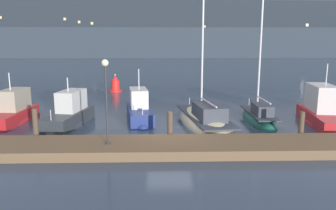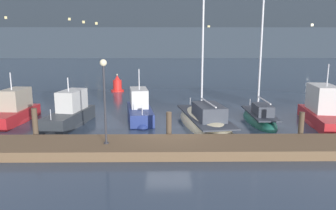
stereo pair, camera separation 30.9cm
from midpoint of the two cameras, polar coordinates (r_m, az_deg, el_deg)
ground_plane at (r=18.08m, az=0.61°, el=-5.59°), size 400.00×400.00×0.00m
dock at (r=15.74m, az=0.81°, el=-7.29°), size 37.79×2.80×0.45m
mooring_pile_1 at (r=18.34m, az=-21.68°, el=-3.26°), size 0.28×0.28×1.78m
mooring_pile_2 at (r=17.16m, az=0.67°, el=-3.78°), size 0.28×0.28×1.57m
mooring_pile_3 at (r=18.68m, az=22.60°, el=-3.46°), size 0.28×0.28×1.54m
motorboat_berth_2 at (r=23.57m, az=-24.91°, el=-1.72°), size 2.06×5.27×3.78m
motorboat_berth_3 at (r=21.46m, az=-16.31°, el=-2.25°), size 2.56×5.44×3.52m
motorboat_berth_4 at (r=21.94m, az=-4.55°, el=-1.72°), size 2.35×5.46×4.08m
sailboat_berth_5 at (r=20.76m, az=6.77°, el=-3.10°), size 3.71×8.64×10.83m
sailboat_berth_6 at (r=22.27m, az=16.00°, el=-2.47°), size 1.73×5.62×8.62m
motorboat_berth_7 at (r=23.03m, az=25.84°, el=-1.84°), size 2.88×6.58×4.32m
channel_buoy at (r=34.58m, az=-8.55°, el=3.46°), size 1.34×1.34×1.82m
dock_lamppost at (r=15.15m, az=-10.47°, el=2.94°), size 0.32×0.32×3.94m
hillside_backdrop at (r=114.07m, az=-0.02°, el=12.68°), size 240.00×23.00×18.01m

